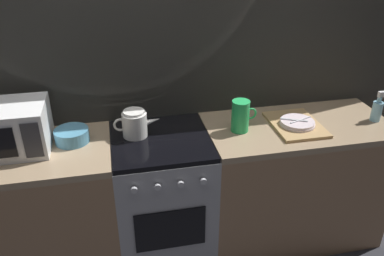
# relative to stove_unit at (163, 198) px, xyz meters

# --- Properties ---
(ground_plane) EXTENTS (8.00, 8.00, 0.00)m
(ground_plane) POSITION_rel_stove_unit_xyz_m (0.00, 0.00, -0.45)
(ground_plane) COLOR #2D2D33
(back_wall) EXTENTS (3.60, 0.05, 2.40)m
(back_wall) POSITION_rel_stove_unit_xyz_m (0.00, 0.32, 0.75)
(back_wall) COLOR #B2AD9E
(back_wall) RESTS_ON ground_plane
(counter_left) EXTENTS (1.20, 0.60, 0.90)m
(counter_left) POSITION_rel_stove_unit_xyz_m (-0.90, 0.00, 0.00)
(counter_left) COLOR #997251
(counter_left) RESTS_ON ground_plane
(stove_unit) EXTENTS (0.60, 0.63, 0.90)m
(stove_unit) POSITION_rel_stove_unit_xyz_m (0.00, 0.00, 0.00)
(stove_unit) COLOR #9E9EA3
(stove_unit) RESTS_ON ground_plane
(counter_right) EXTENTS (1.20, 0.60, 0.90)m
(counter_right) POSITION_rel_stove_unit_xyz_m (0.90, 0.00, 0.00)
(counter_right) COLOR #997251
(counter_right) RESTS_ON ground_plane
(microwave) EXTENTS (0.46, 0.35, 0.27)m
(microwave) POSITION_rel_stove_unit_xyz_m (-0.86, 0.05, 0.59)
(microwave) COLOR white
(microwave) RESTS_ON counter_left
(kettle) EXTENTS (0.28, 0.15, 0.17)m
(kettle) POSITION_rel_stove_unit_xyz_m (-0.14, 0.07, 0.53)
(kettle) COLOR white
(kettle) RESTS_ON stove_unit
(mixing_bowl) EXTENTS (0.20, 0.20, 0.08)m
(mixing_bowl) POSITION_rel_stove_unit_xyz_m (-0.52, 0.07, 0.49)
(mixing_bowl) COLOR teal
(mixing_bowl) RESTS_ON counter_left
(pitcher) EXTENTS (0.16, 0.11, 0.20)m
(pitcher) POSITION_rel_stove_unit_xyz_m (0.50, -0.00, 0.55)
(pitcher) COLOR green
(pitcher) RESTS_ON counter_right
(dish_pile) EXTENTS (0.30, 0.40, 0.06)m
(dish_pile) POSITION_rel_stove_unit_xyz_m (0.86, -0.02, 0.47)
(dish_pile) COLOR tan
(dish_pile) RESTS_ON counter_right
(spray_bottle) EXTENTS (0.08, 0.06, 0.20)m
(spray_bottle) POSITION_rel_stove_unit_xyz_m (1.41, -0.05, 0.53)
(spray_bottle) COLOR #8CCCE5
(spray_bottle) RESTS_ON counter_right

